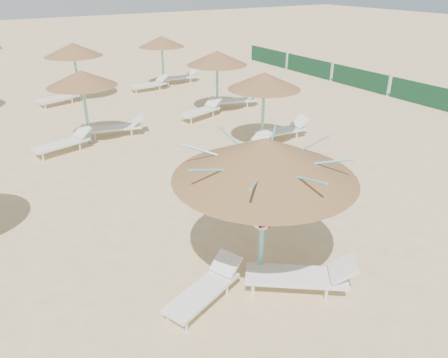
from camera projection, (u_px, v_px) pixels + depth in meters
ground at (255, 270)px, 9.18m from camera, size 120.00×120.00×0.00m
main_palapa at (265, 159)px, 7.80m from camera, size 3.40×3.40×3.04m
lounger_main_a at (206, 288)px, 8.19m from camera, size 1.87×1.16×0.65m
lounger_main_b at (303, 275)px, 8.44m from camera, size 2.06×1.77×0.76m
palapa_field at (80, 71)px, 16.46m from camera, size 15.29×14.21×2.70m
windbreak_fence at (360, 79)px, 23.29m from camera, size 0.08×19.84×1.10m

